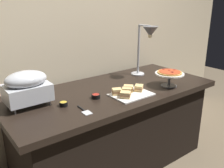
{
  "coord_description": "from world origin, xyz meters",
  "views": [
    {
      "loc": [
        -1.25,
        -1.64,
        1.52
      ],
      "look_at": [
        0.0,
        0.0,
        0.81
      ],
      "focal_mm": 39.8,
      "sensor_mm": 36.0,
      "label": 1
    }
  ],
  "objects_px": {
    "sauce_cup_near": "(63,104)",
    "serving_spatula": "(84,111)",
    "sandwich_platter": "(129,92)",
    "sauce_cup_far": "(96,96)",
    "heat_lamp": "(148,37)",
    "pizza_plate_center": "(170,74)",
    "pizza_plate_front": "(169,73)",
    "chafing_dish": "(27,86)"
  },
  "relations": [
    {
      "from": "pizza_plate_center",
      "to": "serving_spatula",
      "type": "distance_m",
      "value": 0.91
    },
    {
      "from": "chafing_dish",
      "to": "heat_lamp",
      "type": "height_order",
      "value": "heat_lamp"
    },
    {
      "from": "heat_lamp",
      "to": "sandwich_platter",
      "type": "relative_size",
      "value": 1.57
    },
    {
      "from": "sandwich_platter",
      "to": "serving_spatula",
      "type": "bearing_deg",
      "value": -174.08
    },
    {
      "from": "pizza_plate_center",
      "to": "sauce_cup_near",
      "type": "distance_m",
      "value": 1.0
    },
    {
      "from": "heat_lamp",
      "to": "serving_spatula",
      "type": "distance_m",
      "value": 1.06
    },
    {
      "from": "sauce_cup_near",
      "to": "heat_lamp",
      "type": "bearing_deg",
      "value": 8.36
    },
    {
      "from": "sandwich_platter",
      "to": "heat_lamp",
      "type": "bearing_deg",
      "value": 30.09
    },
    {
      "from": "pizza_plate_center",
      "to": "sandwich_platter",
      "type": "bearing_deg",
      "value": 172.65
    },
    {
      "from": "sandwich_platter",
      "to": "sauce_cup_near",
      "type": "bearing_deg",
      "value": 167.41
    },
    {
      "from": "pizza_plate_front",
      "to": "sauce_cup_near",
      "type": "relative_size",
      "value": 4.07
    },
    {
      "from": "heat_lamp",
      "to": "sauce_cup_near",
      "type": "relative_size",
      "value": 8.33
    },
    {
      "from": "serving_spatula",
      "to": "chafing_dish",
      "type": "bearing_deg",
      "value": 129.36
    },
    {
      "from": "pizza_plate_front",
      "to": "sandwich_platter",
      "type": "relative_size",
      "value": 0.77
    },
    {
      "from": "chafing_dish",
      "to": "sandwich_platter",
      "type": "bearing_deg",
      "value": -21.42
    },
    {
      "from": "pizza_plate_center",
      "to": "sauce_cup_far",
      "type": "height_order",
      "value": "pizza_plate_center"
    },
    {
      "from": "sauce_cup_near",
      "to": "sauce_cup_far",
      "type": "relative_size",
      "value": 0.89
    },
    {
      "from": "sauce_cup_near",
      "to": "serving_spatula",
      "type": "bearing_deg",
      "value": -65.63
    },
    {
      "from": "pizza_plate_front",
      "to": "sandwich_platter",
      "type": "xyz_separation_m",
      "value": [
        -0.74,
        -0.2,
        0.01
      ]
    },
    {
      "from": "heat_lamp",
      "to": "pizza_plate_center",
      "type": "height_order",
      "value": "heat_lamp"
    },
    {
      "from": "heat_lamp",
      "to": "pizza_plate_front",
      "type": "bearing_deg",
      "value": -14.69
    },
    {
      "from": "pizza_plate_center",
      "to": "serving_spatula",
      "type": "height_order",
      "value": "pizza_plate_center"
    },
    {
      "from": "chafing_dish",
      "to": "sauce_cup_far",
      "type": "relative_size",
      "value": 4.57
    },
    {
      "from": "pizza_plate_center",
      "to": "sandwich_platter",
      "type": "distance_m",
      "value": 0.45
    },
    {
      "from": "sauce_cup_near",
      "to": "sandwich_platter",
      "type": "bearing_deg",
      "value": -12.59
    },
    {
      "from": "pizza_plate_center",
      "to": "sandwich_platter",
      "type": "height_order",
      "value": "pizza_plate_center"
    },
    {
      "from": "chafing_dish",
      "to": "pizza_plate_center",
      "type": "height_order",
      "value": "chafing_dish"
    },
    {
      "from": "heat_lamp",
      "to": "sauce_cup_far",
      "type": "bearing_deg",
      "value": -167.16
    },
    {
      "from": "sauce_cup_far",
      "to": "sandwich_platter",
      "type": "bearing_deg",
      "value": -21.27
    },
    {
      "from": "heat_lamp",
      "to": "serving_spatula",
      "type": "xyz_separation_m",
      "value": [
        -0.93,
        -0.32,
        -0.4
      ]
    },
    {
      "from": "chafing_dish",
      "to": "sauce_cup_near",
      "type": "distance_m",
      "value": 0.3
    },
    {
      "from": "heat_lamp",
      "to": "sandwich_platter",
      "type": "bearing_deg",
      "value": -149.91
    },
    {
      "from": "serving_spatula",
      "to": "pizza_plate_center",
      "type": "bearing_deg",
      "value": -0.51
    },
    {
      "from": "pizza_plate_center",
      "to": "sauce_cup_near",
      "type": "relative_size",
      "value": 4.15
    },
    {
      "from": "sandwich_platter",
      "to": "serving_spatula",
      "type": "relative_size",
      "value": 1.94
    },
    {
      "from": "heat_lamp",
      "to": "sauce_cup_near",
      "type": "height_order",
      "value": "heat_lamp"
    },
    {
      "from": "pizza_plate_front",
      "to": "serving_spatula",
      "type": "xyz_separation_m",
      "value": [
        -1.2,
        -0.24,
        -0.01
      ]
    },
    {
      "from": "sauce_cup_near",
      "to": "serving_spatula",
      "type": "relative_size",
      "value": 0.37
    },
    {
      "from": "pizza_plate_center",
      "to": "sandwich_platter",
      "type": "xyz_separation_m",
      "value": [
        -0.43,
        0.06,
        -0.09
      ]
    },
    {
      "from": "pizza_plate_front",
      "to": "serving_spatula",
      "type": "bearing_deg",
      "value": -168.53
    },
    {
      "from": "sauce_cup_near",
      "to": "chafing_dish",
      "type": "bearing_deg",
      "value": 139.82
    },
    {
      "from": "sandwich_platter",
      "to": "serving_spatula",
      "type": "distance_m",
      "value": 0.47
    }
  ]
}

